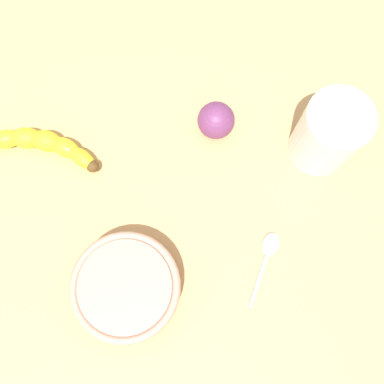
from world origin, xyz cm
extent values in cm
cube|color=tan|center=(0.00, 0.00, 1.50)|extent=(120.00, 120.00, 3.00)
ellipsoid|color=yellow|center=(6.83, -9.19, 4.61)|extent=(2.48, 4.71, 2.42)
ellipsoid|color=yellow|center=(7.19, -12.28, 4.61)|extent=(3.76, 5.18, 2.82)
ellipsoid|color=yellow|center=(8.17, -15.24, 4.61)|extent=(4.86, 5.59, 3.22)
ellipsoid|color=yellow|center=(9.74, -17.93, 4.61)|extent=(5.35, 5.67, 3.22)
ellipsoid|color=yellow|center=(11.82, -20.24, 4.61)|extent=(5.36, 5.23, 2.82)
sphere|color=#513819|center=(6.81, -7.08, 4.61)|extent=(1.88, 1.88, 1.88)
cylinder|color=silver|center=(-17.39, 17.42, 8.80)|extent=(9.22, 9.22, 11.60)
cylinder|color=silver|center=(-17.39, 17.42, 8.49)|extent=(8.72, 8.72, 10.48)
cylinder|color=tan|center=(16.92, 8.59, 5.38)|extent=(12.67, 12.67, 4.77)
torus|color=tan|center=(16.92, 8.59, 7.17)|extent=(14.97, 14.97, 1.20)
sphere|color=#6B3360|center=(-10.10, 3.00, 5.84)|extent=(5.68, 5.68, 5.68)
ellipsoid|color=silver|center=(-0.67, 20.59, 3.40)|extent=(4.17, 3.41, 0.80)
cube|color=silver|center=(4.22, 22.20, 3.40)|extent=(8.23, 3.14, 0.25)
camera|label=1|loc=(13.35, 17.21, 67.08)|focal=41.18mm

